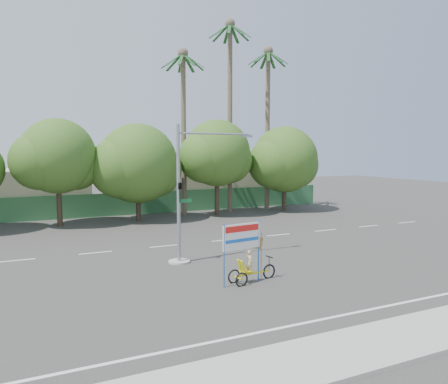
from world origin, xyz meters
name	(u,v)px	position (x,y,z in m)	size (l,w,h in m)	color
ground	(261,277)	(0.00, 0.00, 0.00)	(120.00, 120.00, 0.00)	#33302D
sidewalk_near	(389,341)	(0.00, -7.50, 0.06)	(50.00, 2.40, 0.12)	gray
fence	(140,203)	(0.00, 21.50, 1.00)	(38.00, 0.08, 2.00)	#336B3D
building_left	(15,192)	(-10.00, 26.00, 2.00)	(12.00, 8.00, 4.00)	#BEB497
building_right	(203,187)	(8.00, 26.00, 1.80)	(14.00, 8.00, 3.60)	#BEB497
tree_left	(57,159)	(-7.05, 18.00, 5.06)	(6.66, 5.60, 8.07)	#473828
tree_center	(137,166)	(-1.05, 18.00, 4.47)	(7.62, 6.40, 7.85)	#473828
tree_right	(216,156)	(5.95, 18.00, 5.24)	(6.90, 5.80, 8.36)	#473828
tree_far_right	(284,162)	(12.95, 18.00, 4.64)	(7.38, 6.20, 7.94)	#473828
palm_tall	(230,98)	(8.00, 19.50, 10.46)	(3.73, 3.79, 17.45)	#70604C
palm_mid	(268,111)	(12.00, 19.50, 9.40)	(3.73, 3.79, 15.45)	#70604C
palm_short	(183,114)	(3.50, 19.50, 8.86)	(3.73, 3.79, 14.45)	#70604C
traffic_signal	(184,205)	(-2.20, 3.98, 2.92)	(4.72, 1.10, 7.00)	gray
trike_billboard	(247,258)	(-1.01, -0.47, 1.10)	(2.78, 0.81, 2.74)	black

